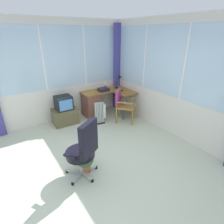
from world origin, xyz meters
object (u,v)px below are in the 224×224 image
object	(u,v)px
desk	(94,103)
desk_lamp	(119,79)
wooden_armchair	(122,101)
space_heater	(100,113)
spray_bottle	(105,86)
office_chair	(84,148)
tv_remote	(121,90)
paper_tray	(103,89)
potted_plant	(85,160)
tv_on_stand	(65,112)

from	to	relation	value
desk	desk_lamp	xyz separation A→B (m)	(0.89, -0.05, 0.60)
wooden_armchair	space_heater	distance (m)	0.66
desk	wooden_armchair	xyz separation A→B (m)	(0.47, -0.72, 0.18)
wooden_armchair	space_heater	xyz separation A→B (m)	(-0.57, 0.20, -0.27)
spray_bottle	office_chair	xyz separation A→B (m)	(-1.81, -2.23, -0.25)
tv_remote	spray_bottle	size ratio (longest dim) A/B	0.69
office_chair	space_heater	world-z (taller)	office_chair
paper_tray	space_heater	size ratio (longest dim) A/B	0.49
paper_tray	desk	bearing A→B (deg)	174.73
wooden_armchair	office_chair	distance (m)	2.30
desk_lamp	wooden_armchair	distance (m)	0.89
spray_bottle	wooden_armchair	xyz separation A→B (m)	(0.01, -0.82, -0.25)
paper_tray	potted_plant	bearing A→B (deg)	-129.16
office_chair	tv_remote	bearing A→B (deg)	40.91
space_heater	wooden_armchair	bearing A→B (deg)	-19.17
tv_remote	office_chair	bearing A→B (deg)	-166.87
desk	tv_remote	size ratio (longest dim) A/B	9.20
tv_remote	potted_plant	world-z (taller)	tv_remote
desk_lamp	paper_tray	world-z (taller)	desk_lamp
desk	tv_remote	distance (m)	0.88
desk	tv_on_stand	size ratio (longest dim) A/B	1.74
paper_tray	potted_plant	world-z (taller)	paper_tray
tv_remote	tv_on_stand	size ratio (longest dim) A/B	0.19
tv_remote	spray_bottle	world-z (taller)	spray_bottle
office_chair	desk	bearing A→B (deg)	57.63
tv_remote	paper_tray	distance (m)	0.52
office_chair	space_heater	distance (m)	2.05
tv_remote	tv_on_stand	xyz separation A→B (m)	(-1.67, 0.29, -0.40)
potted_plant	wooden_armchair	bearing A→B (deg)	36.09
office_chair	potted_plant	bearing A→B (deg)	67.70
office_chair	tv_on_stand	world-z (taller)	office_chair
paper_tray	potted_plant	size ratio (longest dim) A/B	0.68
desk_lamp	wooden_armchair	bearing A→B (deg)	-121.61
desk	tv_on_stand	world-z (taller)	tv_on_stand
spray_bottle	wooden_armchair	bearing A→B (deg)	-89.03
tv_remote	space_heater	xyz separation A→B (m)	(-0.86, -0.23, -0.44)
wooden_armchair	potted_plant	bearing A→B (deg)	-143.91
wooden_armchair	desk	bearing A→B (deg)	123.15
desk_lamp	tv_remote	world-z (taller)	desk_lamp
spray_bottle	space_heater	distance (m)	0.99
wooden_armchair	potted_plant	world-z (taller)	wooden_armchair
office_chair	potted_plant	size ratio (longest dim) A/B	2.44
space_heater	paper_tray	bearing A→B (deg)	50.07
tv_remote	wooden_armchair	size ratio (longest dim) A/B	0.16
paper_tray	tv_on_stand	world-z (taller)	paper_tray
desk	desk_lamp	distance (m)	1.07
desk_lamp	office_chair	world-z (taller)	desk_lamp
paper_tray	tv_on_stand	size ratio (longest dim) A/B	0.38
desk	space_heater	size ratio (longest dim) A/B	2.27
desk	potted_plant	bearing A→B (deg)	-122.86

